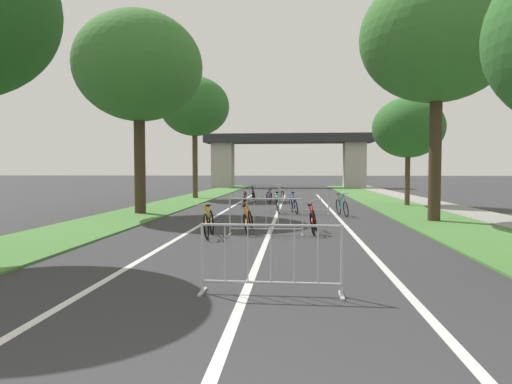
{
  "coord_description": "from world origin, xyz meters",
  "views": [
    {
      "loc": [
        0.73,
        -2.06,
        1.84
      ],
      "look_at": [
        -0.89,
        16.49,
        0.92
      ],
      "focal_mm": 31.19,
      "sensor_mm": 36.0,
      "label": 1
    }
  ],
  "objects_px": {
    "crowd_barrier_fourth": "(262,194)",
    "bicycle_black_2": "(254,196)",
    "bicycle_silver_5": "(245,197)",
    "bicycle_purple_4": "(269,197)",
    "tree_left_pine_near": "(139,67)",
    "bicycle_green_3": "(277,205)",
    "tree_right_cypress_far": "(437,37)",
    "bicycle_orange_8": "(248,221)",
    "crowd_barrier_third": "(304,202)",
    "crowd_barrier_nearest": "(271,260)",
    "crowd_barrier_second": "(266,217)",
    "bicycle_blue_6": "(293,205)",
    "bicycle_white_1": "(280,196)",
    "tree_left_oak_near": "(195,107)",
    "bicycle_red_7": "(313,221)",
    "tree_right_oak_mid": "(408,128)",
    "bicycle_yellow_0": "(209,223)",
    "bicycle_teal_9": "(342,207)"
  },
  "relations": [
    {
      "from": "bicycle_green_3",
      "to": "crowd_barrier_second",
      "type": "bearing_deg",
      "value": -95.57
    },
    {
      "from": "crowd_barrier_second",
      "to": "bicycle_white_1",
      "type": "distance_m",
      "value": 12.4
    },
    {
      "from": "crowd_barrier_nearest",
      "to": "bicycle_teal_9",
      "type": "relative_size",
      "value": 1.24
    },
    {
      "from": "bicycle_black_2",
      "to": "crowd_barrier_fourth",
      "type": "bearing_deg",
      "value": -37.58
    },
    {
      "from": "bicycle_white_1",
      "to": "bicycle_orange_8",
      "type": "distance_m",
      "value": 11.93
    },
    {
      "from": "crowd_barrier_fourth",
      "to": "crowd_barrier_third",
      "type": "bearing_deg",
      "value": -70.3
    },
    {
      "from": "tree_right_oak_mid",
      "to": "bicycle_orange_8",
      "type": "relative_size",
      "value": 3.28
    },
    {
      "from": "bicycle_white_1",
      "to": "bicycle_purple_4",
      "type": "xyz_separation_m",
      "value": [
        -0.62,
        0.04,
        -0.02
      ]
    },
    {
      "from": "bicycle_purple_4",
      "to": "bicycle_orange_8",
      "type": "distance_m",
      "value": 11.95
    },
    {
      "from": "crowd_barrier_nearest",
      "to": "crowd_barrier_third",
      "type": "xyz_separation_m",
      "value": [
        0.72,
        12.04,
        0.0
      ]
    },
    {
      "from": "tree_left_oak_near",
      "to": "bicycle_green_3",
      "type": "distance_m",
      "value": 12.31
    },
    {
      "from": "bicycle_black_2",
      "to": "bicycle_purple_4",
      "type": "distance_m",
      "value": 0.86
    },
    {
      "from": "crowd_barrier_nearest",
      "to": "bicycle_green_3",
      "type": "distance_m",
      "value": 12.58
    },
    {
      "from": "crowd_barrier_fourth",
      "to": "bicycle_black_2",
      "type": "relative_size",
      "value": 1.3
    },
    {
      "from": "bicycle_white_1",
      "to": "bicycle_orange_8",
      "type": "bearing_deg",
      "value": 100.47
    },
    {
      "from": "crowd_barrier_nearest",
      "to": "bicycle_green_3",
      "type": "bearing_deg",
      "value": 91.76
    },
    {
      "from": "crowd_barrier_second",
      "to": "crowd_barrier_fourth",
      "type": "xyz_separation_m",
      "value": [
        -0.98,
        12.04,
        0.0
      ]
    },
    {
      "from": "bicycle_yellow_0",
      "to": "crowd_barrier_third",
      "type": "bearing_deg",
      "value": -115.65
    },
    {
      "from": "bicycle_purple_4",
      "to": "tree_right_cypress_far",
      "type": "bearing_deg",
      "value": 113.17
    },
    {
      "from": "bicycle_black_2",
      "to": "bicycle_red_7",
      "type": "distance_m",
      "value": 12.24
    },
    {
      "from": "tree_right_cypress_far",
      "to": "crowd_barrier_second",
      "type": "xyz_separation_m",
      "value": [
        -5.75,
        -3.72,
        -5.96
      ]
    },
    {
      "from": "crowd_barrier_third",
      "to": "bicycle_white_1",
      "type": "xyz_separation_m",
      "value": [
        -1.2,
        6.38,
        -0.15
      ]
    },
    {
      "from": "tree_left_oak_near",
      "to": "tree_right_oak_mid",
      "type": "height_order",
      "value": "tree_left_oak_near"
    },
    {
      "from": "tree_left_pine_near",
      "to": "tree_left_oak_near",
      "type": "relative_size",
      "value": 1.06
    },
    {
      "from": "bicycle_orange_8",
      "to": "bicycle_black_2",
      "type": "bearing_deg",
      "value": 95.7
    },
    {
      "from": "bicycle_white_1",
      "to": "bicycle_purple_4",
      "type": "bearing_deg",
      "value": 9.36
    },
    {
      "from": "crowd_barrier_third",
      "to": "bicycle_orange_8",
      "type": "xyz_separation_m",
      "value": [
        -1.74,
        -5.53,
        -0.17
      ]
    },
    {
      "from": "bicycle_white_1",
      "to": "bicycle_silver_5",
      "type": "bearing_deg",
      "value": 33.4
    },
    {
      "from": "bicycle_green_3",
      "to": "bicycle_red_7",
      "type": "relative_size",
      "value": 1.01
    },
    {
      "from": "tree_right_cypress_far",
      "to": "bicycle_green_3",
      "type": "xyz_separation_m",
      "value": [
        -5.67,
        2.83,
        -6.11
      ]
    },
    {
      "from": "crowd_barrier_fourth",
      "to": "bicycle_silver_5",
      "type": "relative_size",
      "value": 1.25
    },
    {
      "from": "tree_right_cypress_far",
      "to": "crowd_barrier_nearest",
      "type": "xyz_separation_m",
      "value": [
        -5.29,
        -9.74,
        -5.96
      ]
    },
    {
      "from": "bicycle_yellow_0",
      "to": "bicycle_green_3",
      "type": "bearing_deg",
      "value": -105.83
    },
    {
      "from": "crowd_barrier_second",
      "to": "bicycle_blue_6",
      "type": "xyz_separation_m",
      "value": [
        0.76,
        6.52,
        -0.16
      ]
    },
    {
      "from": "bicycle_purple_4",
      "to": "bicycle_teal_9",
      "type": "bearing_deg",
      "value": 102.9
    },
    {
      "from": "tree_left_oak_near",
      "to": "bicycle_green_3",
      "type": "height_order",
      "value": "tree_left_oak_near"
    },
    {
      "from": "bicycle_orange_8",
      "to": "bicycle_teal_9",
      "type": "relative_size",
      "value": 0.99
    },
    {
      "from": "bicycle_yellow_0",
      "to": "bicycle_orange_8",
      "type": "xyz_separation_m",
      "value": [
        0.99,
        0.95,
        -0.03
      ]
    },
    {
      "from": "bicycle_black_2",
      "to": "bicycle_red_7",
      "type": "xyz_separation_m",
      "value": [
        2.85,
        -11.91,
        -0.0
      ]
    },
    {
      "from": "bicycle_green_3",
      "to": "bicycle_purple_4",
      "type": "height_order",
      "value": "bicycle_purple_4"
    },
    {
      "from": "bicycle_purple_4",
      "to": "bicycle_silver_5",
      "type": "height_order",
      "value": "bicycle_silver_5"
    },
    {
      "from": "bicycle_purple_4",
      "to": "bicycle_blue_6",
      "type": "height_order",
      "value": "bicycle_purple_4"
    },
    {
      "from": "bicycle_red_7",
      "to": "bicycle_black_2",
      "type": "bearing_deg",
      "value": 109.54
    },
    {
      "from": "bicycle_blue_6",
      "to": "bicycle_green_3",
      "type": "bearing_deg",
      "value": 165.87
    },
    {
      "from": "tree_right_cypress_far",
      "to": "crowd_barrier_third",
      "type": "bearing_deg",
      "value": 153.29
    },
    {
      "from": "tree_left_pine_near",
      "to": "crowd_barrier_third",
      "type": "distance_m",
      "value": 8.81
    },
    {
      "from": "tree_left_pine_near",
      "to": "bicycle_green_3",
      "type": "height_order",
      "value": "tree_left_pine_near"
    },
    {
      "from": "tree_left_oak_near",
      "to": "bicycle_silver_5",
      "type": "xyz_separation_m",
      "value": [
        3.72,
        -4.23,
        -5.55
      ]
    },
    {
      "from": "tree_right_cypress_far",
      "to": "bicycle_orange_8",
      "type": "height_order",
      "value": "tree_right_cypress_far"
    },
    {
      "from": "bicycle_white_1",
      "to": "bicycle_teal_9",
      "type": "height_order",
      "value": "bicycle_white_1"
    }
  ]
}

